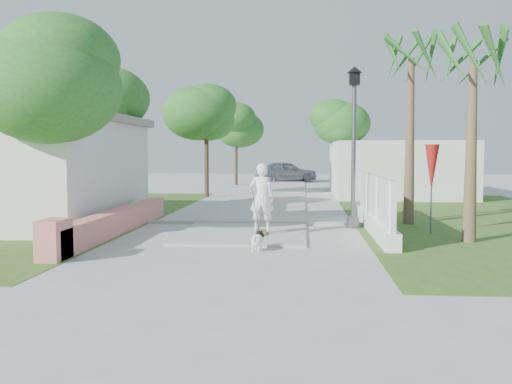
# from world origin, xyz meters

# --- Properties ---
(ground) EXTENTS (90.00, 90.00, 0.00)m
(ground) POSITION_xyz_m (0.00, 0.00, 0.00)
(ground) COLOR #B7B7B2
(ground) RESTS_ON ground
(path_strip) EXTENTS (3.20, 36.00, 0.06)m
(path_strip) POSITION_xyz_m (0.00, 20.00, 0.03)
(path_strip) COLOR #B7B7B2
(path_strip) RESTS_ON ground
(curb) EXTENTS (6.50, 0.25, 0.10)m
(curb) POSITION_xyz_m (0.00, 6.00, 0.05)
(curb) COLOR #999993
(curb) RESTS_ON ground
(grass_left) EXTENTS (8.00, 20.00, 0.01)m
(grass_left) POSITION_xyz_m (-7.00, 8.00, 0.01)
(grass_left) COLOR #355A1C
(grass_left) RESTS_ON ground
(grass_right) EXTENTS (8.00, 20.00, 0.01)m
(grass_right) POSITION_xyz_m (7.00, 8.00, 0.01)
(grass_right) COLOR #355A1C
(grass_right) RESTS_ON ground
(pink_wall) EXTENTS (0.45, 8.20, 0.80)m
(pink_wall) POSITION_xyz_m (-3.30, 3.55, 0.31)
(pink_wall) COLOR #DA7D70
(pink_wall) RESTS_ON ground
(lattice_fence) EXTENTS (0.35, 7.00, 1.50)m
(lattice_fence) POSITION_xyz_m (3.40, 5.00, 0.54)
(lattice_fence) COLOR white
(lattice_fence) RESTS_ON ground
(building_right) EXTENTS (6.00, 8.00, 2.60)m
(building_right) POSITION_xyz_m (6.00, 18.00, 1.30)
(building_right) COLOR silver
(building_right) RESTS_ON ground
(street_lamp) EXTENTS (0.44, 0.44, 4.44)m
(street_lamp) POSITION_xyz_m (2.90, 5.50, 2.43)
(street_lamp) COLOR #59595E
(street_lamp) RESTS_ON ground
(bollard) EXTENTS (0.14, 0.14, 1.09)m
(bollard) POSITION_xyz_m (0.20, 10.00, 0.58)
(bollard) COLOR white
(bollard) RESTS_ON ground
(patio_umbrella) EXTENTS (0.36, 0.36, 2.30)m
(patio_umbrella) POSITION_xyz_m (4.80, 4.50, 1.69)
(patio_umbrella) COLOR #59595E
(patio_umbrella) RESTS_ON ground
(tree_left_near) EXTENTS (3.60, 3.60, 5.28)m
(tree_left_near) POSITION_xyz_m (-4.48, 2.98, 3.82)
(tree_left_near) COLOR #4C3826
(tree_left_near) RESTS_ON ground
(tree_left_mid) EXTENTS (3.20, 3.20, 4.85)m
(tree_left_mid) POSITION_xyz_m (-5.48, 8.48, 3.50)
(tree_left_mid) COLOR #4C3826
(tree_left_mid) RESTS_ON ground
(tree_path_left) EXTENTS (3.40, 3.40, 5.23)m
(tree_path_left) POSITION_xyz_m (-2.98, 15.98, 3.82)
(tree_path_left) COLOR #4C3826
(tree_path_left) RESTS_ON ground
(tree_path_right) EXTENTS (3.00, 3.00, 4.79)m
(tree_path_right) POSITION_xyz_m (3.22, 19.98, 3.49)
(tree_path_right) COLOR #4C3826
(tree_path_right) RESTS_ON ground
(tree_path_far) EXTENTS (3.20, 3.20, 5.17)m
(tree_path_far) POSITION_xyz_m (-2.78, 25.98, 3.82)
(tree_path_far) COLOR #4C3826
(tree_path_far) RESTS_ON ground
(palm_far) EXTENTS (1.80, 1.80, 5.30)m
(palm_far) POSITION_xyz_m (4.60, 6.50, 4.48)
(palm_far) COLOR brown
(palm_far) RESTS_ON ground
(palm_near) EXTENTS (1.80, 1.80, 4.70)m
(palm_near) POSITION_xyz_m (5.40, 3.20, 3.95)
(palm_near) COLOR brown
(palm_near) RESTS_ON ground
(skateboarder) EXTENTS (0.67, 2.44, 1.83)m
(skateboarder) POSITION_xyz_m (0.43, 3.24, 0.84)
(skateboarder) COLOR brown
(skateboarder) RESTS_ON ground
(dog) EXTENTS (0.35, 0.60, 0.42)m
(dog) POSITION_xyz_m (0.56, 1.63, 0.23)
(dog) COLOR white
(dog) RESTS_ON ground
(parked_car) EXTENTS (4.58, 2.52, 1.48)m
(parked_car) POSITION_xyz_m (0.31, 30.10, 0.74)
(parked_car) COLOR #B5B9BD
(parked_car) RESTS_ON ground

